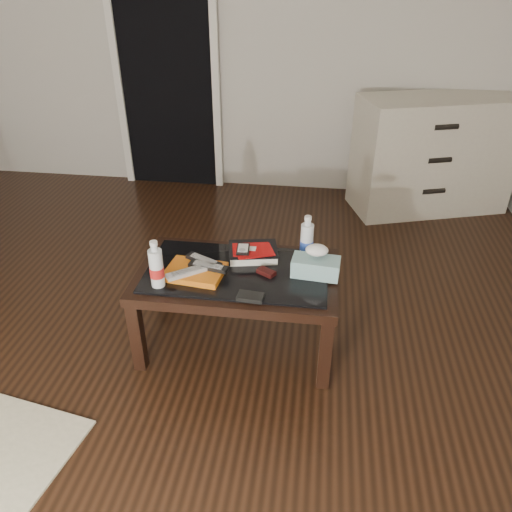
{
  "coord_description": "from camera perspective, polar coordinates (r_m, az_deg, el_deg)",
  "views": [
    {
      "loc": [
        0.92,
        -1.73,
        1.81
      ],
      "look_at": [
        0.64,
        0.34,
        0.55
      ],
      "focal_mm": 35.0,
      "sensor_mm": 36.0,
      "label": 1
    }
  ],
  "objects": [
    {
      "name": "remote_black_front",
      "position": [
        2.45,
        -5.46,
        -1.18
      ],
      "size": [
        0.21,
        0.09,
        0.02
      ],
      "primitive_type": "cube",
      "rotation": [
        0.0,
        0.0,
        -0.21
      ],
      "color": "black",
      "rests_on": "magazines"
    },
    {
      "name": "room_shell",
      "position": [
        1.97,
        -22.2,
        23.59
      ],
      "size": [
        5.0,
        5.0,
        5.0
      ],
      "color": "beige",
      "rests_on": "ground"
    },
    {
      "name": "water_bottle_left",
      "position": [
        2.36,
        -11.36,
        -0.88
      ],
      "size": [
        0.08,
        0.08,
        0.24
      ],
      "primitive_type": "cylinder",
      "rotation": [
        0.0,
        0.0,
        0.3
      ],
      "color": "silver",
      "rests_on": "coffee_table"
    },
    {
      "name": "wallet",
      "position": [
        2.28,
        -0.65,
        -4.69
      ],
      "size": [
        0.13,
        0.08,
        0.02
      ],
      "primitive_type": "cube",
      "rotation": [
        0.0,
        0.0,
        -0.09
      ],
      "color": "black",
      "rests_on": "coffee_table"
    },
    {
      "name": "ipod",
      "position": [
        2.55,
        -1.49,
        0.8
      ],
      "size": [
        0.07,
        0.11,
        0.02
      ],
      "primitive_type": "cube",
      "rotation": [
        0.0,
        0.0,
        0.09
      ],
      "color": "black",
      "rests_on": "dvd_mailers"
    },
    {
      "name": "ground",
      "position": [
        2.67,
        -15.19,
        -12.97
      ],
      "size": [
        5.0,
        5.0,
        0.0
      ],
      "primitive_type": "plane",
      "color": "black",
      "rests_on": "ground"
    },
    {
      "name": "remote_silver",
      "position": [
        2.42,
        -7.94,
        -1.83
      ],
      "size": [
        0.19,
        0.16,
        0.02
      ],
      "primitive_type": "cube",
      "rotation": [
        0.0,
        0.0,
        0.65
      ],
      "color": "#9D9EA2",
      "rests_on": "magazines"
    },
    {
      "name": "magazines",
      "position": [
        2.47,
        -6.99,
        -1.8
      ],
      "size": [
        0.3,
        0.24,
        0.03
      ],
      "primitive_type": "cube",
      "rotation": [
        0.0,
        0.0,
        -0.12
      ],
      "color": "orange",
      "rests_on": "coffee_table"
    },
    {
      "name": "coffee_table",
      "position": [
        2.53,
        -2.15,
        -2.86
      ],
      "size": [
        1.0,
        0.6,
        0.46
      ],
      "color": "black",
      "rests_on": "ground"
    },
    {
      "name": "textbook",
      "position": [
        2.59,
        -0.34,
        0.42
      ],
      "size": [
        0.28,
        0.24,
        0.05
      ],
      "primitive_type": "cube",
      "rotation": [
        0.0,
        0.0,
        0.19
      ],
      "color": "black",
      "rests_on": "coffee_table"
    },
    {
      "name": "tissue_box",
      "position": [
        2.45,
        6.83,
        -1.24
      ],
      "size": [
        0.24,
        0.14,
        0.09
      ],
      "primitive_type": "cube",
      "rotation": [
        0.0,
        0.0,
        -0.1
      ],
      "color": "#237383",
      "rests_on": "coffee_table"
    },
    {
      "name": "water_bottle_right",
      "position": [
        2.55,
        5.84,
        2.13
      ],
      "size": [
        0.08,
        0.08,
        0.24
      ],
      "primitive_type": "cylinder",
      "rotation": [
        0.0,
        0.0,
        0.23
      ],
      "color": "white",
      "rests_on": "coffee_table"
    },
    {
      "name": "flip_phone",
      "position": [
        2.45,
        1.17,
        -1.85
      ],
      "size": [
        0.1,
        0.09,
        0.02
      ],
      "primitive_type": "cube",
      "rotation": [
        0.0,
        0.0,
        -0.54
      ],
      "color": "black",
      "rests_on": "coffee_table"
    },
    {
      "name": "remote_black_back",
      "position": [
        2.5,
        -6.0,
        -0.48
      ],
      "size": [
        0.2,
        0.14,
        0.02
      ],
      "primitive_type": "cube",
      "rotation": [
        0.0,
        0.0,
        -0.48
      ],
      "color": "black",
      "rests_on": "magazines"
    },
    {
      "name": "dvd_mailers",
      "position": [
        2.57,
        -0.56,
        0.81
      ],
      "size": [
        0.21,
        0.17,
        0.01
      ],
      "primitive_type": "cube",
      "rotation": [
        0.0,
        0.0,
        0.2
      ],
      "color": "#B00B0C",
      "rests_on": "textbook"
    },
    {
      "name": "dresser",
      "position": [
        4.27,
        19.54,
        10.86
      ],
      "size": [
        1.3,
        0.84,
        0.9
      ],
      "rotation": [
        0.0,
        0.0,
        0.31
      ],
      "color": "beige",
      "rests_on": "ground"
    },
    {
      "name": "doorway",
      "position": [
        4.47,
        -10.25,
        20.61
      ],
      "size": [
        0.9,
        0.08,
        2.07
      ],
      "color": "black",
      "rests_on": "ground"
    }
  ]
}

